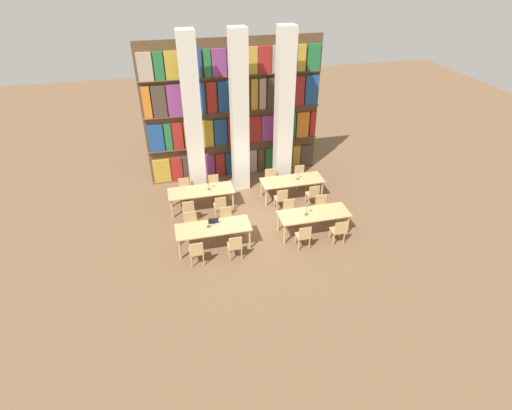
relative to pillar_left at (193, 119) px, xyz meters
The scene contains 30 objects.
ground_plane 4.24m from the pillar_left, 55.24° to the right, with size 40.00×40.00×0.00m, color brown.
bookshelf_bank 2.07m from the pillar_left, 32.98° to the left, with size 6.98×0.35×5.50m.
pillar_left is the anchor object (origin of this frame).
pillar_center 1.71m from the pillar_left, ahead, with size 0.61×0.61×6.00m.
pillar_right 3.42m from the pillar_left, ahead, with size 0.61×0.61×6.00m.
reading_table_0 4.29m from the pillar_left, 88.99° to the right, with size 2.36×0.88×0.77m.
chair_0 5.05m from the pillar_left, 97.34° to the right, with size 0.42×0.40×0.89m.
chair_1 3.88m from the pillar_left, 100.95° to the right, with size 0.42×0.40×0.89m.
chair_2 5.06m from the pillar_left, 81.95° to the right, with size 0.42×0.40×0.89m.
chair_3 3.88m from the pillar_left, 78.00° to the right, with size 0.42×0.40×0.89m.
desk_lamp_0 4.08m from the pillar_left, 91.09° to the right, with size 0.14×0.14×0.40m.
laptop 4.02m from the pillar_left, 88.06° to the right, with size 0.32×0.22×0.21m.
reading_table_1 5.50m from the pillar_left, 46.74° to the right, with size 2.36×0.88×0.77m.
chair_4 5.78m from the pillar_left, 57.09° to the right, with size 0.42×0.40×0.89m.
chair_5 4.78m from the pillar_left, 45.89° to the right, with size 0.42×0.40×0.89m.
chair_6 6.44m from the pillar_left, 47.38° to the right, with size 0.42×0.40×0.89m.
chair_7 5.56m from the pillar_left, 35.95° to the right, with size 0.42×0.40×0.89m.
desk_lamp_1 5.19m from the pillar_left, 49.18° to the right, with size 0.14×0.14×0.49m.
reading_table_2 2.63m from the pillar_left, 91.16° to the right, with size 2.36×0.88×0.77m.
chair_8 3.26m from the pillar_left, 106.06° to the right, with size 0.42×0.40×0.89m.
chair_9 2.64m from the pillar_left, 136.57° to the right, with size 0.42×0.40×0.89m.
chair_10 3.26m from the pillar_left, 74.74° to the right, with size 0.42×0.40×0.89m.
chair_11 2.63m from the pillar_left, 44.98° to the right, with size 0.42×0.40×0.89m.
desk_lamp_2 2.33m from the pillar_left, 77.98° to the right, with size 0.14×0.14×0.44m.
reading_table_3 4.33m from the pillar_left, 21.02° to the right, with size 2.36×0.88×0.77m.
chair_12 4.27m from the pillar_left, 36.24° to the right, with size 0.42×0.40×0.89m.
chair_13 3.80m from the pillar_left, 11.96° to the right, with size 0.42×0.40×0.89m.
chair_14 5.15m from the pillar_left, 27.00° to the right, with size 0.42×0.40×0.89m.
chair_15 4.77m from the pillar_left, ahead, with size 0.42×0.40×0.89m.
desk_lamp_3 4.35m from the pillar_left, 19.85° to the right, with size 0.14×0.14×0.39m.
Camera 1 is at (-2.73, -11.34, 8.18)m, focal length 28.00 mm.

